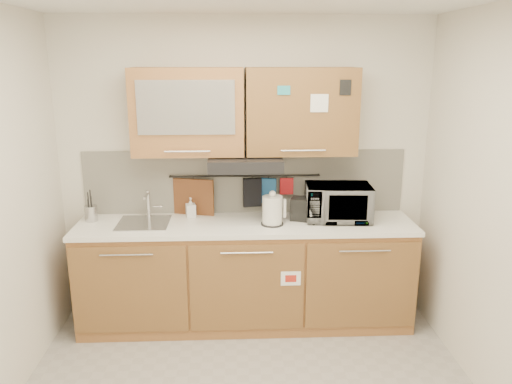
{
  "coord_description": "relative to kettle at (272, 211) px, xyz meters",
  "views": [
    {
      "loc": [
        -0.09,
        -2.77,
        2.25
      ],
      "look_at": [
        0.08,
        1.05,
        1.22
      ],
      "focal_mm": 35.0,
      "sensor_mm": 36.0,
      "label": 1
    }
  ],
  "objects": [
    {
      "name": "utensil_rail",
      "position": [
        -0.22,
        0.32,
        0.22
      ],
      "size": [
        1.3,
        0.02,
        0.02
      ],
      "primitive_type": "cylinder",
      "rotation": [
        0.0,
        1.57,
        0.0
      ],
      "color": "black",
      "rests_on": "backsplash"
    },
    {
      "name": "wall_back",
      "position": [
        -0.22,
        0.37,
        0.26
      ],
      "size": [
        3.2,
        0.0,
        3.2
      ],
      "primitive_type": "plane",
      "rotation": [
        1.57,
        0.0,
        0.0
      ],
      "color": "silver",
      "rests_on": "ground"
    },
    {
      "name": "kettle",
      "position": [
        0.0,
        0.0,
        0.0
      ],
      "size": [
        0.22,
        0.2,
        0.29
      ],
      "rotation": [
        0.0,
        0.0,
        0.27
      ],
      "color": "silver",
      "rests_on": "countertop"
    },
    {
      "name": "microwave",
      "position": [
        0.56,
        0.11,
        0.03
      ],
      "size": [
        0.56,
        0.4,
        0.3
      ],
      "primitive_type": "imported",
      "rotation": [
        0.0,
        0.0,
        -0.06
      ],
      "color": "#999999",
      "rests_on": "countertop"
    },
    {
      "name": "countertop",
      "position": [
        -0.22,
        0.06,
        -0.14
      ],
      "size": [
        2.82,
        0.62,
        0.04
      ],
      "primitive_type": "cube",
      "color": "white",
      "rests_on": "base_cabinet"
    },
    {
      "name": "pot_holder",
      "position": [
        0.15,
        0.3,
        0.13
      ],
      "size": [
        0.12,
        0.02,
        0.14
      ],
      "primitive_type": "cube",
      "rotation": [
        0.0,
        0.0,
        0.02
      ],
      "color": "#AB161C",
      "rests_on": "utensil_rail"
    },
    {
      "name": "toaster",
      "position": [
        0.29,
        0.11,
        -0.02
      ],
      "size": [
        0.28,
        0.22,
        0.19
      ],
      "rotation": [
        0.0,
        0.0,
        -0.32
      ],
      "color": "black",
      "rests_on": "countertop"
    },
    {
      "name": "sink",
      "position": [
        -1.07,
        0.08,
        -0.11
      ],
      "size": [
        0.42,
        0.4,
        0.26
      ],
      "color": "silver",
      "rests_on": "countertop"
    },
    {
      "name": "upper_cabinets",
      "position": [
        -0.22,
        0.19,
        0.79
      ],
      "size": [
        1.82,
        0.37,
        0.7
      ],
      "color": "#B0783E",
      "rests_on": "wall_back"
    },
    {
      "name": "soap_bottle",
      "position": [
        -0.69,
        0.22,
        -0.03
      ],
      "size": [
        0.1,
        0.1,
        0.17
      ],
      "primitive_type": "imported",
      "rotation": [
        0.0,
        0.0,
        0.24
      ],
      "color": "#999999",
      "rests_on": "countertop"
    },
    {
      "name": "utensil_crock",
      "position": [
        -1.52,
        0.16,
        -0.05
      ],
      "size": [
        0.14,
        0.14,
        0.27
      ],
      "rotation": [
        0.0,
        0.0,
        -0.37
      ],
      "color": "#B1B1B5",
      "rests_on": "countertop"
    },
    {
      "name": "cutting_board",
      "position": [
        -0.67,
        0.3,
        -0.02
      ],
      "size": [
        0.36,
        0.12,
        0.45
      ],
      "primitive_type": "cube",
      "rotation": [
        0.0,
        0.0,
        -0.26
      ],
      "color": "brown",
      "rests_on": "utensil_rail"
    },
    {
      "name": "dark_pouch",
      "position": [
        -0.15,
        0.3,
        0.08
      ],
      "size": [
        0.16,
        0.07,
        0.25
      ],
      "primitive_type": "cube",
      "rotation": [
        0.0,
        0.0,
        0.14
      ],
      "color": "black",
      "rests_on": "utensil_rail"
    },
    {
      "name": "base_cabinet",
      "position": [
        -0.22,
        0.06,
        -0.63
      ],
      "size": [
        2.8,
        0.64,
        0.88
      ],
      "color": "#B0783E",
      "rests_on": "floor"
    },
    {
      "name": "range_hood",
      "position": [
        -0.22,
        0.12,
        0.38
      ],
      "size": [
        0.6,
        0.46,
        0.1
      ],
      "primitive_type": "cube",
      "color": "black",
      "rests_on": "upper_cabinets"
    },
    {
      "name": "backsplash",
      "position": [
        -0.22,
        0.36,
        0.16
      ],
      "size": [
        2.8,
        0.02,
        0.56
      ],
      "primitive_type": "cube",
      "color": "silver",
      "rests_on": "countertop"
    },
    {
      "name": "oven_mitt",
      "position": [
        -0.01,
        0.3,
        0.09
      ],
      "size": [
        0.14,
        0.07,
        0.22
      ],
      "primitive_type": "cube",
      "rotation": [
        0.0,
        0.0,
        -0.28
      ],
      "color": "#205796",
      "rests_on": "utensil_rail"
    }
  ]
}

